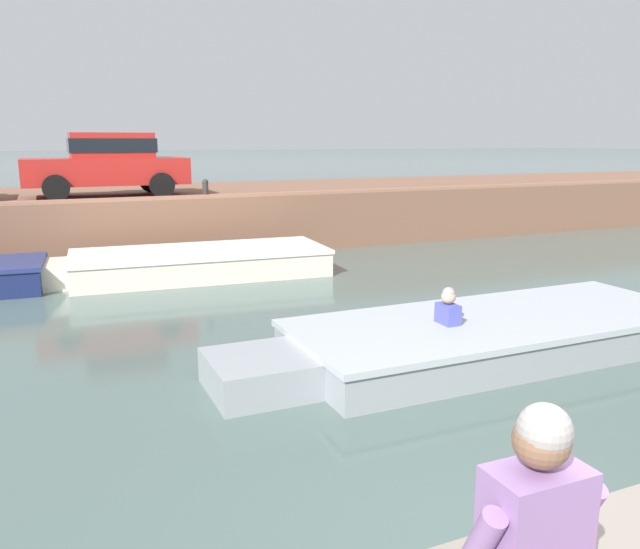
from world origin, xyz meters
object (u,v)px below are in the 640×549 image
object	(u,v)px
boat_moored_central_cream	(189,263)
motorboat_passing	(482,336)
car_left_inner_red	(108,162)
mooring_bollard_mid	(205,188)

from	to	relation	value
boat_moored_central_cream	motorboat_passing	world-z (taller)	motorboat_passing
car_left_inner_red	boat_moored_central_cream	bearing A→B (deg)	-71.37
motorboat_passing	car_left_inner_red	distance (m)	10.77
motorboat_passing	car_left_inner_red	bearing A→B (deg)	110.43
boat_moored_central_cream	motorboat_passing	distance (m)	6.97
motorboat_passing	boat_moored_central_cream	bearing A→B (deg)	111.37
boat_moored_central_cream	mooring_bollard_mid	xyz separation A→B (m)	(0.92, 2.08, 1.42)
motorboat_passing	car_left_inner_red	xyz separation A→B (m)	(-3.69, 9.91, 2.06)
motorboat_passing	mooring_bollard_mid	distance (m)	8.84
motorboat_passing	mooring_bollard_mid	world-z (taller)	mooring_bollard_mid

